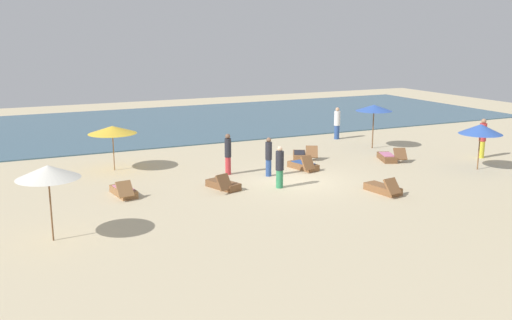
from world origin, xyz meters
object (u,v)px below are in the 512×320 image
lounger_5 (304,165)px  lounger_2 (223,185)px  lounger_0 (388,157)px  lounger_3 (124,191)px  person_2 (337,123)px  umbrella_2 (374,108)px  umbrella_1 (48,172)px  person_4 (482,138)px  person_0 (228,154)px  umbrella_3 (112,130)px  person_3 (280,167)px  lounger_4 (384,189)px  lounger_1 (301,155)px  umbrella_0 (481,129)px  person_1 (269,156)px

lounger_5 → lounger_2: bearing=-161.4°
lounger_0 → lounger_3: size_ratio=1.03×
person_2 → lounger_0: bearing=-98.3°
umbrella_2 → lounger_0: umbrella_2 is taller
umbrella_2 → lounger_0: size_ratio=1.29×
umbrella_1 → person_4: size_ratio=1.19×
umbrella_2 → person_0: size_ratio=1.30×
lounger_0 → person_4: size_ratio=0.93×
umbrella_2 → umbrella_1: bearing=-156.7°
lounger_5 → umbrella_1: bearing=-157.4°
umbrella_3 → lounger_5: (7.74, -3.46, -1.65)m
lounger_3 → person_3: size_ratio=1.04×
person_2 → umbrella_2: bearing=-85.3°
umbrella_1 → person_4: (20.29, 3.06, -1.11)m
lounger_4 → umbrella_1: bearing=180.0°
umbrella_1 → person_0: (7.78, 5.24, -1.18)m
person_3 → lounger_1: bearing=51.8°
person_0 → umbrella_0: bearing=-20.4°
umbrella_1 → lounger_2: 7.66m
umbrella_1 → umbrella_3: 8.83m
lounger_1 → person_3: bearing=-128.2°
lounger_2 → person_2: bearing=35.9°
umbrella_1 → lounger_2: bearing=25.1°
person_0 → person_3: size_ratio=1.06×
umbrella_3 → lounger_3: 4.59m
person_4 → lounger_4: bearing=-159.5°
lounger_0 → person_2: person_2 is taller
umbrella_3 → umbrella_0: bearing=-24.6°
lounger_2 → person_3: 2.33m
umbrella_1 → lounger_5: size_ratio=1.33×
umbrella_1 → lounger_3: 5.23m
umbrella_3 → person_3: size_ratio=1.27×
lounger_5 → person_4: 9.26m
lounger_1 → person_3: 5.51m
person_3 → lounger_5: bearing=43.6°
umbrella_0 → lounger_1: size_ratio=1.17×
lounger_1 → person_1: person_1 is taller
umbrella_2 → person_1: size_ratio=1.38×
umbrella_2 → lounger_0: (-1.10, -2.77, -1.97)m
lounger_4 → lounger_5: lounger_5 is taller
person_2 → lounger_4: bearing=-113.8°
lounger_4 → person_0: 6.82m
umbrella_2 → person_1: (-7.64, -3.03, -1.28)m
lounger_4 → person_1: size_ratio=1.04×
lounger_5 → person_1: size_ratio=1.02×
lounger_5 → person_0: person_0 is taller
lounger_1 → lounger_3: lounger_3 is taller
lounger_0 → lounger_4: lounger_4 is taller
lounger_4 → person_3: size_ratio=1.04×
person_4 → umbrella_3: bearing=163.3°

